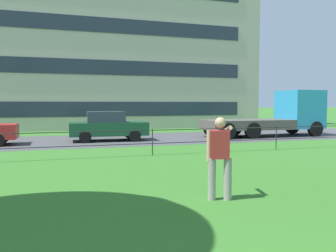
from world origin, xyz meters
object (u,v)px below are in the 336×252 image
(person_thrower, at_px, (220,155))
(apartment_building_background, at_px, (97,38))
(car_dark_green_center, at_px, (108,126))
(flatbed_truck_right, at_px, (279,116))

(person_thrower, height_order, apartment_building_background, apartment_building_background)
(car_dark_green_center, relative_size, apartment_building_background, 0.16)
(flatbed_truck_right, relative_size, apartment_building_background, 0.28)
(person_thrower, xyz_separation_m, car_dark_green_center, (-0.64, 11.94, -0.12))
(flatbed_truck_right, height_order, apartment_building_background, apartment_building_background)
(person_thrower, xyz_separation_m, flatbed_truck_right, (9.63, 11.71, 0.31))
(car_dark_green_center, height_order, apartment_building_background, apartment_building_background)
(flatbed_truck_right, distance_m, apartment_building_background, 18.60)
(apartment_building_background, bearing_deg, flatbed_truck_right, -57.71)
(person_thrower, bearing_deg, car_dark_green_center, 93.04)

